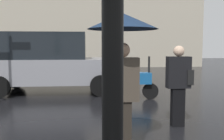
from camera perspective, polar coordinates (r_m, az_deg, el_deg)
pedestrian_with_umbrella at (r=3.53m, az=2.37°, el=5.98°), size 0.98×0.98×1.97m
pedestrian_with_bag at (r=4.97m, az=14.74°, el=-2.36°), size 0.48×0.24×1.53m
parked_scooter at (r=7.32m, az=4.43°, el=-2.27°), size 1.46×0.32×1.23m
parked_car_left at (r=8.70m, az=-13.25°, el=1.65°), size 4.59×2.02×1.96m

